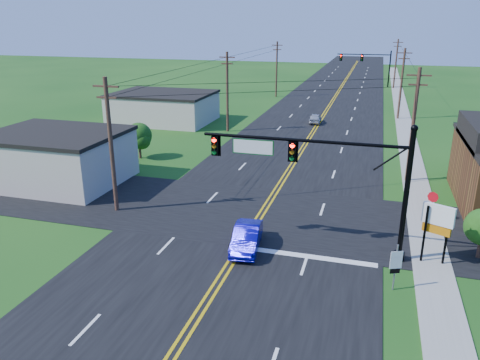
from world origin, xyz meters
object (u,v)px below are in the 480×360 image
(blue_car, at_px, (247,238))
(route_sign, at_px, (396,264))
(stop_sign, at_px, (432,200))
(signal_mast_main, at_px, (320,170))
(signal_mast_far, at_px, (367,62))

(blue_car, height_order, route_sign, route_sign)
(stop_sign, bearing_deg, route_sign, -81.27)
(blue_car, distance_m, route_sign, 8.24)
(signal_mast_main, bearing_deg, route_sign, -37.39)
(stop_sign, bearing_deg, blue_car, -121.94)
(signal_mast_far, distance_m, route_sign, 75.32)
(blue_car, relative_size, route_sign, 1.69)
(signal_mast_main, xyz_separation_m, stop_sign, (6.57, 6.14, -3.32))
(route_sign, xyz_separation_m, stop_sign, (2.45, 9.29, 0.03))
(blue_car, xyz_separation_m, stop_sign, (10.37, 7.14, 0.76))
(signal_mast_main, xyz_separation_m, signal_mast_far, (0.10, 72.00, -0.20))
(signal_mast_far, xyz_separation_m, blue_car, (-3.90, -73.00, -3.88))
(route_sign, relative_size, stop_sign, 1.21)
(signal_mast_far, bearing_deg, signal_mast_main, -90.08)
(signal_mast_main, relative_size, route_sign, 4.70)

